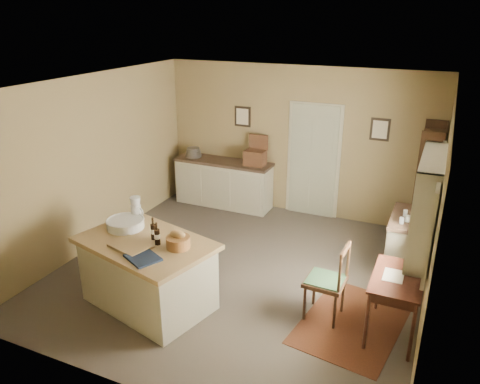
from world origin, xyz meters
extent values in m
plane|color=brown|center=(0.00, 0.00, 0.00)|extent=(5.00, 5.00, 0.00)
cube|color=olive|center=(0.00, 2.50, 1.35)|extent=(5.00, 0.10, 2.70)
cube|color=olive|center=(0.00, -2.50, 1.35)|extent=(5.00, 0.10, 2.70)
cube|color=olive|center=(-2.50, 0.00, 1.35)|extent=(0.10, 5.00, 2.70)
cube|color=olive|center=(2.50, 0.00, 1.35)|extent=(0.10, 5.00, 2.70)
plane|color=silver|center=(0.00, 0.00, 2.70)|extent=(5.00, 5.00, 0.00)
cube|color=#A2A387|center=(0.35, 2.47, 1.05)|extent=(0.97, 0.06, 2.11)
cube|color=black|center=(-1.05, 2.48, 1.72)|extent=(0.32, 0.02, 0.38)
cube|color=beige|center=(-1.05, 2.47, 1.72)|extent=(0.24, 0.01, 0.30)
cube|color=black|center=(1.45, 2.48, 1.72)|extent=(0.32, 0.02, 0.38)
cube|color=beige|center=(1.45, 2.47, 1.72)|extent=(0.24, 0.01, 0.30)
cube|color=#C0B79D|center=(2.38, -0.20, 1.02)|extent=(0.25, 1.32, 0.06)
cube|color=#C0B79D|center=(2.38, -0.20, 2.08)|extent=(0.25, 1.32, 0.06)
cube|color=white|center=(2.50, -0.20, 1.55)|extent=(0.01, 1.20, 1.00)
cube|color=#C0B79D|center=(2.46, -1.02, 1.55)|extent=(0.04, 0.35, 1.00)
cube|color=#C0B79D|center=(2.46, 0.62, 1.55)|extent=(0.04, 0.35, 1.00)
cube|color=#C0B79D|center=(-0.74, -1.19, 0.42)|extent=(1.74, 1.32, 0.85)
cube|color=#A37D50|center=(-0.74, -1.19, 0.88)|extent=(1.88, 1.46, 0.06)
cylinder|color=white|center=(-1.19, -0.98, 0.96)|extent=(0.48, 0.48, 0.11)
cube|color=#A37D50|center=(-0.81, -1.40, 0.92)|extent=(0.55, 0.45, 0.03)
cube|color=black|center=(-0.51, -1.57, 0.92)|extent=(0.48, 0.45, 0.02)
cylinder|color=brown|center=(-0.28, -1.17, 0.98)|extent=(0.29, 0.29, 0.14)
cylinder|color=black|center=(-0.67, -1.11, 1.05)|extent=(0.07, 0.07, 0.29)
cylinder|color=black|center=(-0.55, -1.20, 1.05)|extent=(0.07, 0.07, 0.29)
cube|color=#C0B79D|center=(-1.32, 2.20, 0.42)|extent=(1.86, 0.51, 0.85)
cube|color=#332319|center=(-1.32, 2.20, 0.88)|extent=(1.90, 0.54, 0.05)
cube|color=#492A19|center=(-0.67, 2.20, 1.04)|extent=(0.37, 0.28, 0.28)
cylinder|color=#59544F|center=(-1.97, 2.20, 0.99)|extent=(0.32, 0.32, 0.18)
cube|color=#4F2311|center=(1.75, -0.53, 0.00)|extent=(1.32, 1.74, 0.01)
cube|color=#32170F|center=(2.20, -0.53, 0.75)|extent=(0.56, 0.91, 0.03)
cube|color=#32170F|center=(2.20, -0.53, 0.68)|extent=(0.50, 0.85, 0.10)
cube|color=silver|center=(2.15, -0.53, 0.77)|extent=(0.22, 0.30, 0.01)
cylinder|color=black|center=(2.30, -0.28, 0.79)|extent=(0.05, 0.05, 0.05)
cylinder|color=#32170F|center=(1.96, -0.95, 0.36)|extent=(0.04, 0.04, 0.72)
cylinder|color=#32170F|center=(2.44, -0.95, 0.36)|extent=(0.04, 0.04, 0.72)
cylinder|color=#32170F|center=(1.96, -0.11, 0.36)|extent=(0.04, 0.04, 0.72)
cylinder|color=#32170F|center=(2.44, -0.11, 0.36)|extent=(0.04, 0.04, 0.72)
cube|color=#C0B79D|center=(2.20, 0.93, 0.42)|extent=(0.52, 0.94, 0.85)
cube|color=#332319|center=(2.20, 0.93, 0.88)|extent=(0.55, 0.98, 0.05)
cylinder|color=silver|center=(2.17, 0.79, 0.95)|extent=(0.23, 0.23, 0.09)
cube|color=black|center=(2.31, 1.58, 0.99)|extent=(0.34, 0.04, 1.97)
cube|color=black|center=(2.31, 2.42, 0.99)|extent=(0.34, 0.04, 1.97)
cube|color=black|center=(2.47, 2.00, 0.99)|extent=(0.02, 0.89, 1.97)
cube|color=black|center=(2.31, 2.00, 0.05)|extent=(0.34, 0.85, 0.03)
cube|color=black|center=(2.31, 2.00, 0.54)|extent=(0.34, 0.85, 0.03)
cube|color=black|center=(2.31, 2.00, 1.04)|extent=(0.34, 0.85, 0.03)
cube|color=black|center=(2.31, 2.00, 1.43)|extent=(0.34, 0.85, 0.03)
cube|color=black|center=(2.31, 2.00, 1.82)|extent=(0.34, 0.85, 0.03)
cylinder|color=white|center=(2.31, 2.00, 1.10)|extent=(0.12, 0.12, 0.11)
camera|label=1|loc=(2.44, -5.42, 3.57)|focal=35.00mm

